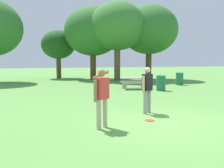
{
  "coord_description": "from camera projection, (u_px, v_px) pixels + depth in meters",
  "views": [
    {
      "loc": [
        -3.73,
        -6.21,
        1.85
      ],
      "look_at": [
        -0.91,
        2.07,
        1.0
      ],
      "focal_mm": 37.9,
      "sensor_mm": 36.0,
      "label": 1
    }
  ],
  "objects": [
    {
      "name": "trash_can_beside_table",
      "position": [
        161.0,
        83.0,
        14.8
      ],
      "size": [
        0.59,
        0.59,
        0.96
      ],
      "color": "#237047",
      "rests_on": "ground"
    },
    {
      "name": "frisbee",
      "position": [
        150.0,
        120.0,
        7.36
      ],
      "size": [
        0.29,
        0.29,
        0.03
      ],
      "primitive_type": "cylinder",
      "color": "#E04733",
      "rests_on": "ground"
    },
    {
      "name": "tree_back_left",
      "position": [
        149.0,
        30.0,
        23.49
      ],
      "size": [
        5.67,
        5.67,
        7.36
      ],
      "color": "brown",
      "rests_on": "ground"
    },
    {
      "name": "ground_plane",
      "position": [
        162.0,
        122.0,
        7.23
      ],
      "size": [
        120.0,
        120.0,
        0.0
      ],
      "primitive_type": "plane",
      "color": "#609947"
    },
    {
      "name": "tree_broad_center",
      "position": [
        58.0,
        45.0,
        25.21
      ],
      "size": [
        3.58,
        3.58,
        5.13
      ],
      "color": "brown",
      "rests_on": "ground"
    },
    {
      "name": "tree_slender_mid",
      "position": [
        117.0,
        26.0,
        22.24
      ],
      "size": [
        5.33,
        5.33,
        7.4
      ],
      "color": "brown",
      "rests_on": "ground"
    },
    {
      "name": "picnic_table_near",
      "position": [
        134.0,
        80.0,
        15.74
      ],
      "size": [
        1.97,
        1.76,
        0.77
      ],
      "color": "#B2ADA3",
      "rests_on": "ground"
    },
    {
      "name": "trash_can_further_along",
      "position": [
        179.0,
        79.0,
        18.3
      ],
      "size": [
        0.59,
        0.59,
        0.96
      ],
      "color": "#237047",
      "rests_on": "ground"
    },
    {
      "name": "tree_far_right",
      "position": [
        93.0,
        32.0,
        23.7
      ],
      "size": [
        5.73,
        5.73,
        7.25
      ],
      "color": "brown",
      "rests_on": "ground"
    },
    {
      "name": "person_thrower",
      "position": [
        147.0,
        87.0,
        8.32
      ],
      "size": [
        0.53,
        0.39,
        1.64
      ],
      "color": "gray",
      "rests_on": "ground"
    },
    {
      "name": "person_catcher",
      "position": [
        101.0,
        94.0,
        6.45
      ],
      "size": [
        0.53,
        0.83,
        1.64
      ],
      "color": "#B7AD93",
      "rests_on": "ground"
    }
  ]
}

